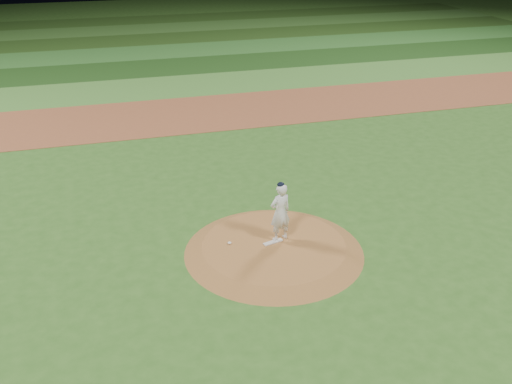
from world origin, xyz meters
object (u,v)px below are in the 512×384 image
rosin_bag (230,243)px  pitcher_on_mound (280,212)px  pitching_rubber (273,242)px  pitchers_mound (274,248)px

rosin_bag → pitcher_on_mound: pitcher_on_mound is taller
rosin_bag → pitching_rubber: bearing=-12.5°
pitching_rubber → pitcher_on_mound: pitcher_on_mound is taller
pitchers_mound → pitching_rubber: (0.01, 0.12, 0.14)m
pitchers_mound → pitching_rubber: bearing=86.7°
pitchers_mound → rosin_bag: bearing=162.3°
rosin_bag → pitcher_on_mound: 1.82m
pitchers_mound → rosin_bag: 1.37m
pitching_rubber → pitcher_on_mound: (0.26, 0.13, 0.94)m
pitchers_mound → pitching_rubber: pitching_rubber is taller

